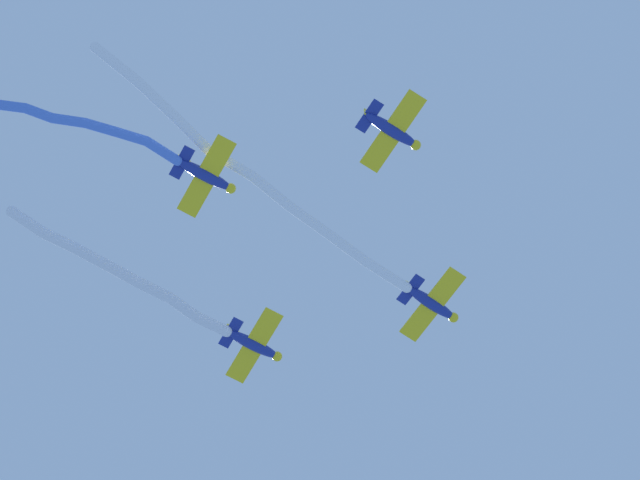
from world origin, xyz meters
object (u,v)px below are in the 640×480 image
Objects in this scene: airplane_left_wing at (254,345)px; airplane_slot at (206,176)px; airplane_right_wing at (392,131)px; airplane_lead at (432,304)px.

airplane_slot reaches higher than airplane_left_wing.
airplane_right_wing is at bearing -42.80° from airplane_slot.
airplane_left_wing is at bearing 131.93° from airplane_lead.
airplane_lead is 1.00× the size of airplane_right_wing.
airplane_right_wing is at bearing -87.78° from airplane_left_wing.
airplane_slot is (0.96, -17.85, -0.20)m from airplane_lead.
airplane_left_wing is 12.64m from airplane_slot.
airplane_right_wing is 1.01× the size of airplane_slot.
airplane_slot is at bearing -132.78° from airplane_left_wing.
airplane_left_wing is at bearing 88.90° from airplane_right_wing.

